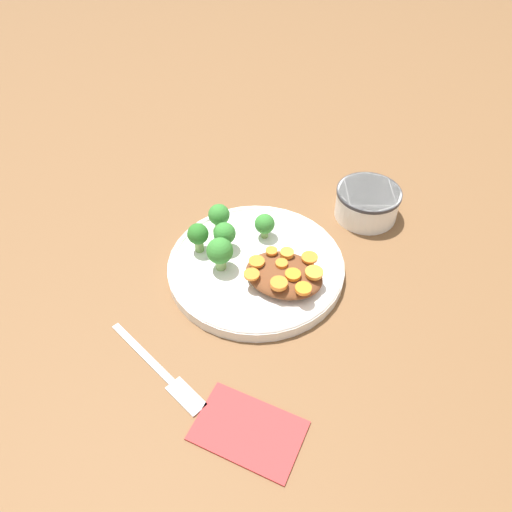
{
  "coord_description": "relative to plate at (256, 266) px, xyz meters",
  "views": [
    {
      "loc": [
        -0.2,
        0.5,
        0.58
      ],
      "look_at": [
        0.0,
        0.0,
        0.03
      ],
      "focal_mm": 35.0,
      "sensor_mm": 36.0,
      "label": 1
    }
  ],
  "objects": [
    {
      "name": "plate",
      "position": [
        0.0,
        0.0,
        0.0
      ],
      "size": [
        0.28,
        0.28,
        0.02
      ],
      "color": "white",
      "rests_on": "ground_plane"
    },
    {
      "name": "carrot_slice_1",
      "position": [
        -0.02,
        -0.01,
        0.03
      ],
      "size": [
        0.02,
        0.02,
        0.0
      ],
      "primitive_type": "cylinder",
      "color": "orange",
      "rests_on": "stew_mound"
    },
    {
      "name": "carrot_slice_3",
      "position": [
        -0.06,
        0.05,
        0.03
      ],
      "size": [
        0.03,
        0.03,
        0.01
      ],
      "primitive_type": "cylinder",
      "color": "orange",
      "rests_on": "stew_mound"
    },
    {
      "name": "carrot_slice_9",
      "position": [
        -0.01,
        0.05,
        0.03
      ],
      "size": [
        0.02,
        0.02,
        0.0
      ],
      "primitive_type": "cylinder",
      "color": "orange",
      "rests_on": "stew_mound"
    },
    {
      "name": "carrot_slice_5",
      "position": [
        -0.08,
        -0.02,
        0.03
      ],
      "size": [
        0.02,
        0.02,
        0.0
      ],
      "primitive_type": "cylinder",
      "color": "orange",
      "rests_on": "stew_mound"
    },
    {
      "name": "broccoli_floret_4",
      "position": [
        0.06,
        -0.01,
        0.04
      ],
      "size": [
        0.04,
        0.04,
        0.05
      ],
      "color": "#759E51",
      "rests_on": "plate"
    },
    {
      "name": "napkin",
      "position": [
        -0.09,
        0.25,
        -0.01
      ],
      "size": [
        0.13,
        0.09,
        0.01
      ],
      "rotation": [
        0.0,
        0.0,
        -0.05
      ],
      "color": "#B73333",
      "rests_on": "ground_plane"
    },
    {
      "name": "carrot_slice_7",
      "position": [
        -0.1,
        0.01,
        0.03
      ],
      "size": [
        0.03,
        0.03,
        0.01
      ],
      "primitive_type": "cylinder",
      "color": "orange",
      "rests_on": "stew_mound"
    },
    {
      "name": "carrot_slice_4",
      "position": [
        -0.07,
        0.03,
        0.03
      ],
      "size": [
        0.02,
        0.02,
        0.01
      ],
      "primitive_type": "cylinder",
      "color": "orange",
      "rests_on": "stew_mound"
    },
    {
      "name": "broccoli_floret_1",
      "position": [
        0.05,
        0.03,
        0.04
      ],
      "size": [
        0.04,
        0.04,
        0.06
      ],
      "color": "#7FA85B",
      "rests_on": "plate"
    },
    {
      "name": "carrot_slice_6",
      "position": [
        -0.09,
        0.05,
        0.03
      ],
      "size": [
        0.02,
        0.02,
        0.01
      ],
      "primitive_type": "cylinder",
      "color": "orange",
      "rests_on": "stew_mound"
    },
    {
      "name": "broccoli_floret_0",
      "position": [
        0.01,
        -0.06,
        0.03
      ],
      "size": [
        0.03,
        0.03,
        0.04
      ],
      "color": "#759E51",
      "rests_on": "plate"
    },
    {
      "name": "ground_plane",
      "position": [
        0.0,
        0.0,
        -0.01
      ],
      "size": [
        4.0,
        4.0,
        0.0
      ],
      "primitive_type": "plane",
      "color": "brown"
    },
    {
      "name": "dip_bowl",
      "position": [
        -0.13,
        -0.2,
        0.02
      ],
      "size": [
        0.11,
        0.11,
        0.05
      ],
      "color": "white",
      "rests_on": "ground_plane"
    },
    {
      "name": "broccoli_floret_2",
      "position": [
        0.09,
        -0.05,
        0.03
      ],
      "size": [
        0.04,
        0.04,
        0.05
      ],
      "color": "#759E51",
      "rests_on": "plate"
    },
    {
      "name": "broccoli_floret_3",
      "position": [
        0.09,
        0.01,
        0.04
      ],
      "size": [
        0.03,
        0.03,
        0.05
      ],
      "color": "#759E51",
      "rests_on": "plate"
    },
    {
      "name": "carrot_slice_0",
      "position": [
        -0.01,
        0.02,
        0.03
      ],
      "size": [
        0.02,
        0.02,
        0.0
      ],
      "primitive_type": "cylinder",
      "color": "orange",
      "rests_on": "stew_mound"
    },
    {
      "name": "carrot_slice_8",
      "position": [
        -0.05,
        0.01,
        0.03
      ],
      "size": [
        0.02,
        0.02,
        0.01
      ],
      "primitive_type": "cylinder",
      "color": "orange",
      "rests_on": "stew_mound"
    },
    {
      "name": "carrot_slice_2",
      "position": [
        -0.05,
        -0.01,
        0.04
      ],
      "size": [
        0.02,
        0.02,
        0.01
      ],
      "primitive_type": "cylinder",
      "color": "orange",
      "rests_on": "stew_mound"
    },
    {
      "name": "fork",
      "position": [
        0.04,
        0.22,
        -0.01
      ],
      "size": [
        0.18,
        0.09,
        0.01
      ],
      "rotation": [
        0.0,
        0.0,
        9.03
      ],
      "color": "silver",
      "rests_on": "ground_plane"
    },
    {
      "name": "stew_mound",
      "position": [
        -0.05,
        0.02,
        0.02
      ],
      "size": [
        0.12,
        0.09,
        0.03
      ],
      "primitive_type": "ellipsoid",
      "color": "brown",
      "rests_on": "plate"
    }
  ]
}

